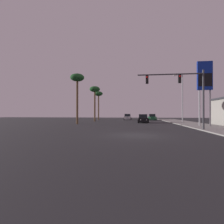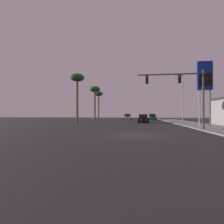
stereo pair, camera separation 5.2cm
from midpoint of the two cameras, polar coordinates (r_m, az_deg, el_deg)
The scene contains 11 objects.
ground_plane at distance 15.18m, azimuth 7.89°, elevation -7.51°, with size 120.00×120.00×0.00m, color #28282B.
sidewalk_right at distance 26.93m, azimuth 28.33°, elevation -4.22°, with size 5.00×60.00×0.12m.
car_silver at distance 49.56m, azimuth 5.18°, elevation -1.68°, with size 2.04×4.31×1.68m.
car_green at distance 48.97m, azimuth 13.01°, elevation -1.69°, with size 2.04×4.33×1.68m.
car_black at distance 35.13m, azimuth 10.14°, elevation -2.21°, with size 2.04×4.33×1.68m.
traffic_light_mast at distance 20.97m, azimuth 22.44°, elevation 7.42°, with size 7.19×0.36×6.50m.
street_lamp at distance 34.93m, azimuth 21.86°, elevation 4.95°, with size 1.74×0.24×9.00m.
gas_station_sign at distance 27.93m, azimuth 28.08°, elevation 9.42°, with size 2.00×0.42×9.00m.
palm_tree_mid at distance 40.38m, azimuth -5.59°, elevation 6.86°, with size 2.40×2.40×8.05m.
palm_tree_near at distance 31.16m, azimuth -11.23°, elevation 10.11°, with size 2.40×2.40×8.70m.
palm_tree_far at distance 50.35m, azimuth -4.35°, elevation 5.51°, with size 2.40×2.40×8.14m.
Camera 2 is at (-0.15, -15.06, 1.88)m, focal length 28.00 mm.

